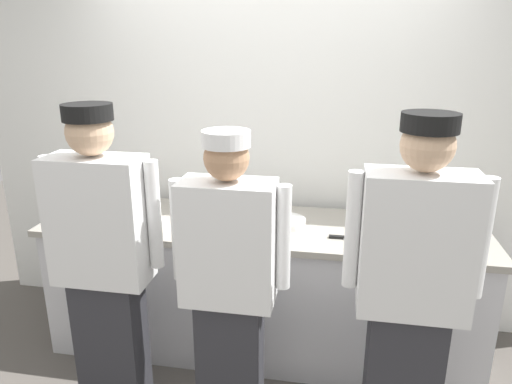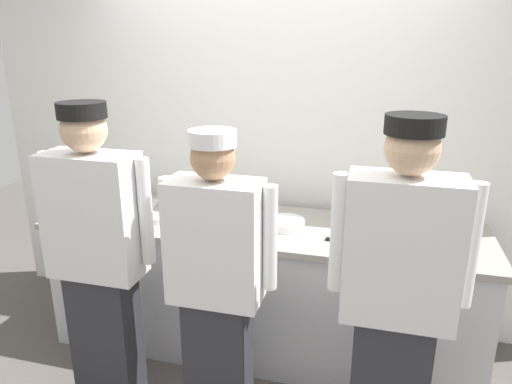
{
  "view_description": "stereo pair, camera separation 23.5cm",
  "coord_description": "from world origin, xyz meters",
  "views": [
    {
      "loc": [
        0.46,
        -2.35,
        2.0
      ],
      "look_at": [
        -0.04,
        0.43,
        1.09
      ],
      "focal_mm": 33.12,
      "sensor_mm": 36.0,
      "label": 1
    },
    {
      "loc": [
        0.69,
        -2.3,
        2.0
      ],
      "look_at": [
        -0.04,
        0.43,
        1.09
      ],
      "focal_mm": 33.12,
      "sensor_mm": 36.0,
      "label": 2
    }
  ],
  "objects": [
    {
      "name": "plate_stack_rear",
      "position": [
        0.78,
        0.52,
        0.92
      ],
      "size": [
        0.21,
        0.21,
        0.06
      ],
      "color": "white",
      "rests_on": "prep_counter"
    },
    {
      "name": "chef_far_right",
      "position": [
        0.81,
        -0.37,
        0.92
      ],
      "size": [
        0.62,
        0.24,
        1.73
      ],
      "color": "#2D2D33",
      "rests_on": "ground"
    },
    {
      "name": "ramekin_yellow_sauce",
      "position": [
        -1.18,
        0.2,
        0.92
      ],
      "size": [
        0.09,
        0.09,
        0.04
      ],
      "color": "white",
      "rests_on": "prep_counter"
    },
    {
      "name": "squeeze_bottle_secondary",
      "position": [
        -0.83,
        0.17,
        0.98
      ],
      "size": [
        0.06,
        0.06,
        0.18
      ],
      "color": "orange",
      "rests_on": "prep_counter"
    },
    {
      "name": "deli_cup",
      "position": [
        1.05,
        0.57,
        0.94
      ],
      "size": [
        0.09,
        0.09,
        0.09
      ],
      "primitive_type": "cylinder",
      "color": "white",
      "rests_on": "prep_counter"
    },
    {
      "name": "ramekin_green_sauce",
      "position": [
        1.02,
        0.38,
        0.92
      ],
      "size": [
        0.09,
        0.09,
        0.04
      ],
      "color": "white",
      "rests_on": "prep_counter"
    },
    {
      "name": "chef_center",
      "position": [
        -0.04,
        -0.34,
        0.86
      ],
      "size": [
        0.59,
        0.24,
        1.62
      ],
      "color": "#2D2D33",
      "rests_on": "ground"
    },
    {
      "name": "prep_counter",
      "position": [
        0.0,
        0.39,
        0.45
      ],
      "size": [
        2.78,
        0.74,
        0.89
      ],
      "color": "silver",
      "rests_on": "ground"
    },
    {
      "name": "mixing_bowl_steel",
      "position": [
        -0.15,
        0.32,
        0.95
      ],
      "size": [
        0.3,
        0.3,
        0.1
      ],
      "primitive_type": "cylinder",
      "color": "#B7BABF",
      "rests_on": "prep_counter"
    },
    {
      "name": "chef_near_left",
      "position": [
        -0.7,
        -0.34,
        0.92
      ],
      "size": [
        0.62,
        0.24,
        1.72
      ],
      "color": "#2D2D33",
      "rests_on": "ground"
    },
    {
      "name": "squeeze_bottle_primary",
      "position": [
        1.19,
        0.26,
        0.98
      ],
      "size": [
        0.06,
        0.06,
        0.19
      ],
      "color": "#E5E066",
      "rests_on": "prep_counter"
    },
    {
      "name": "chefs_knife",
      "position": [
        0.54,
        0.24,
        0.9
      ],
      "size": [
        0.27,
        0.03,
        0.02
      ],
      "color": "#B7BABF",
      "rests_on": "prep_counter"
    },
    {
      "name": "wall_back",
      "position": [
        0.0,
        0.89,
        1.38
      ],
      "size": [
        4.36,
        0.1,
        2.76
      ],
      "color": "white",
      "rests_on": "ground"
    },
    {
      "name": "plate_stack_front",
      "position": [
        0.15,
        0.38,
        0.92
      ],
      "size": [
        0.25,
        0.25,
        0.05
      ],
      "color": "white",
      "rests_on": "prep_counter"
    },
    {
      "name": "ramekin_orange_sauce",
      "position": [
        -0.64,
        0.26,
        0.91
      ],
      "size": [
        0.11,
        0.11,
        0.04
      ],
      "color": "white",
      "rests_on": "prep_counter"
    },
    {
      "name": "ground_plane",
      "position": [
        0.0,
        0.0,
        0.0
      ],
      "size": [
        9.0,
        9.0,
        0.0
      ],
      "primitive_type": "plane",
      "color": "#514C47"
    },
    {
      "name": "sheet_tray",
      "position": [
        -0.98,
        0.44,
        0.91
      ],
      "size": [
        0.43,
        0.35,
        0.02
      ],
      "primitive_type": "cube",
      "rotation": [
        0.0,
        0.0,
        0.08
      ],
      "color": "#B7BABF",
      "rests_on": "prep_counter"
    }
  ]
}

